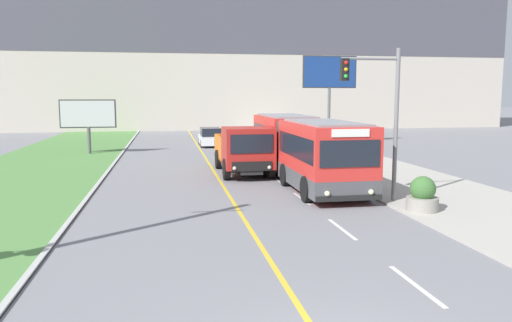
{
  "coord_description": "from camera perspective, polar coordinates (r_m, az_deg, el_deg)",
  "views": [
    {
      "loc": [
        -2.43,
        -6.29,
        4.03
      ],
      "look_at": [
        1.1,
        13.45,
        1.4
      ],
      "focal_mm": 35.0,
      "sensor_mm": 36.0,
      "label": 1
    }
  ],
  "objects": [
    {
      "name": "dump_truck",
      "position": [
        25.22,
        -1.27,
        1.14
      ],
      "size": [
        2.47,
        6.74,
        2.5
      ],
      "color": "black",
      "rests_on": "ground_plane"
    },
    {
      "name": "car_distant",
      "position": [
        40.54,
        -5.2,
        2.72
      ],
      "size": [
        1.8,
        4.3,
        1.45
      ],
      "color": "silver",
      "rests_on": "ground_plane"
    },
    {
      "name": "billboard_small",
      "position": [
        36.45,
        -18.65,
        4.96
      ],
      "size": [
        3.75,
        0.24,
        3.77
      ],
      "color": "#59595B",
      "rests_on": "ground_plane"
    },
    {
      "name": "city_bus",
      "position": [
        24.06,
        5.32,
        1.45
      ],
      "size": [
        2.7,
        12.83,
        2.98
      ],
      "color": "red",
      "rests_on": "ground_plane"
    },
    {
      "name": "traffic_light_mast",
      "position": [
        19.06,
        14.0,
        6.18
      ],
      "size": [
        2.28,
        0.32,
        5.76
      ],
      "color": "slate",
      "rests_on": "ground_plane"
    },
    {
      "name": "planter_round_near",
      "position": [
        18.18,
        18.49,
        -3.78
      ],
      "size": [
        1.09,
        1.09,
        1.21
      ],
      "color": "gray",
      "rests_on": "sidewalk_right"
    },
    {
      "name": "planter_round_second",
      "position": [
        22.4,
        13.0,
        -1.59
      ],
      "size": [
        1.04,
        1.04,
        1.14
      ],
      "color": "gray",
      "rests_on": "sidewalk_right"
    },
    {
      "name": "lane_marking_centre",
      "position": [
        9.95,
        7.49,
        -16.49
      ],
      "size": [
        2.88,
        140.0,
        0.01
      ],
      "color": "gold",
      "rests_on": "ground_plane"
    },
    {
      "name": "apartment_block_background",
      "position": [
        62.61,
        -8.1,
        15.29
      ],
      "size": [
        80.0,
        8.04,
        25.23
      ],
      "color": "beige",
      "rests_on": "ground_plane"
    },
    {
      "name": "billboard_large",
      "position": [
        42.12,
        8.41,
        9.57
      ],
      "size": [
        4.56,
        0.24,
        7.28
      ],
      "color": "#59595B",
      "rests_on": "ground_plane"
    }
  ]
}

